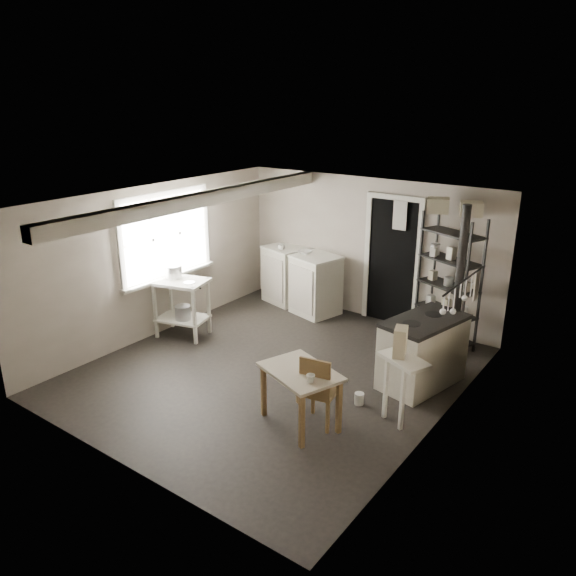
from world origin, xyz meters
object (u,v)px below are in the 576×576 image
Objects in this scene: flour_sack at (408,332)px; base_cabinets at (301,282)px; stove at (423,352)px; prep_table at (182,311)px; stockpot at (173,275)px; shelf_rack at (448,283)px; chair at (321,385)px; work_table at (300,394)px.

base_cabinets is at bearing 169.19° from flour_sack.
base_cabinets is at bearing 166.97° from stove.
prep_table reaches higher than flour_sack.
shelf_rack reaches higher than stockpot.
prep_table is 0.78× the size of stove.
prep_table is at bearing -156.18° from stove.
shelf_rack is 1.71× the size of stove.
stockpot reaches higher than prep_table.
flour_sack is (3.15, 1.61, -0.70)m from stockpot.
chair is at bearing -88.62° from flour_sack.
stove is (3.58, 0.71, 0.04)m from prep_table.
stove reaches higher than flour_sack.
base_cabinets is 1.75× the size of chair.
prep_table is 3.14× the size of stockpot.
base_cabinets is 2.63m from shelf_rack.
prep_table is 0.46× the size of shelf_rack.
flour_sack is (-0.06, 2.45, -0.24)m from chair.
flour_sack is at bearing 28.86° from prep_table.
chair is (0.17, 0.14, 0.10)m from work_table.
stove is 1.31× the size of chair.
prep_table is at bearing -96.19° from base_cabinets.
shelf_rack is at bearing 30.04° from stockpot.
chair is at bearing -14.72° from stockpot.
base_cabinets is (0.95, 2.03, -0.48)m from stockpot.
stockpot is 0.15× the size of shelf_rack.
shelf_rack reaches higher than flour_sack.
work_table is 1.02× the size of chair.
flour_sack is at bearing 3.49° from base_cabinets.
flour_sack is at bearing 87.49° from work_table.
base_cabinets reaches higher than stove.
chair is 2.02× the size of flour_sack.
stockpot reaches higher than chair.
shelf_rack is (2.58, 0.01, 0.49)m from base_cabinets.
chair is at bearing -74.28° from shelf_rack.
base_cabinets reaches higher than work_table.
work_table is (2.86, -0.96, -0.02)m from prep_table.
prep_table is 3.14m from chair.
work_table is at bearing -77.19° from shelf_rack.
stove is at bearing 11.26° from prep_table.
stockpot is at bearing 170.49° from prep_table.
stove reaches higher than prep_table.
base_cabinets is 0.78× the size of shelf_rack.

